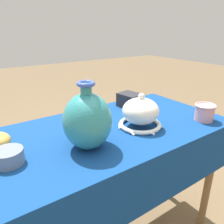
% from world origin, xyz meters
% --- Properties ---
extents(display_table, '(1.34, 0.65, 0.76)m').
position_xyz_m(display_table, '(0.00, -0.02, 0.68)').
color(display_table, olive).
rests_on(display_table, ground_plane).
extents(vase_tall_bulbous, '(0.20, 0.20, 0.28)m').
position_xyz_m(vase_tall_bulbous, '(-0.13, -0.11, 0.88)').
color(vase_tall_bulbous, teal).
rests_on(vase_tall_bulbous, display_table).
extents(vase_dome_bell, '(0.23, 0.23, 0.18)m').
position_xyz_m(vase_dome_bell, '(0.18, -0.08, 0.83)').
color(vase_dome_bell, white).
rests_on(vase_dome_bell, display_table).
extents(mosaic_tile_box, '(0.13, 0.16, 0.09)m').
position_xyz_m(mosaic_tile_box, '(0.33, 0.19, 0.80)').
color(mosaic_tile_box, '#232328').
rests_on(mosaic_tile_box, display_table).
extents(pot_squat_slate, '(0.11, 0.11, 0.06)m').
position_xyz_m(pot_squat_slate, '(-0.44, -0.05, 0.79)').
color(pot_squat_slate, slate).
rests_on(pot_squat_slate, display_table).
extents(cup_wide_rose, '(0.11, 0.11, 0.09)m').
position_xyz_m(cup_wide_rose, '(0.53, -0.21, 0.81)').
color(cup_wide_rose, '#D19399').
rests_on(cup_wide_rose, display_table).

